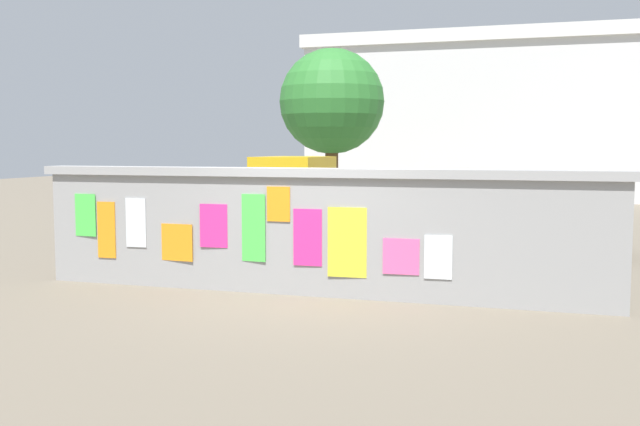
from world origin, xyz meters
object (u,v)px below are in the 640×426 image
(auto_rickshaw_truck, at_px, (247,205))
(motorcycle, at_px, (396,247))
(bicycle_near, at_px, (541,262))
(car_parked, at_px, (512,215))
(tree_roadside, at_px, (332,102))
(person_walking, at_px, (295,216))

(auto_rickshaw_truck, distance_m, motorcycle, 3.89)
(motorcycle, xyz_separation_m, bicycle_near, (2.18, -0.23, -0.10))
(car_parked, bearing_deg, auto_rickshaw_truck, -164.66)
(car_parked, xyz_separation_m, tree_roadside, (-5.36, 5.91, 2.59))
(tree_roadside, bearing_deg, auto_rickshaw_truck, -86.98)
(bicycle_near, height_order, person_walking, person_walking)
(car_parked, distance_m, tree_roadside, 8.38)
(car_parked, xyz_separation_m, motorcycle, (-1.62, -3.28, -0.27))
(car_parked, height_order, tree_roadside, tree_roadside)
(bicycle_near, distance_m, tree_roadside, 11.51)
(auto_rickshaw_truck, xyz_separation_m, person_walking, (1.92, -2.64, 0.09))
(motorcycle, height_order, person_walking, person_walking)
(auto_rickshaw_truck, bearing_deg, car_parked, 15.34)
(car_parked, bearing_deg, motorcycle, -116.29)
(motorcycle, height_order, tree_roadside, tree_roadside)
(bicycle_near, bearing_deg, motorcycle, 173.92)
(car_parked, height_order, person_walking, person_walking)
(car_parked, relative_size, person_walking, 2.44)
(auto_rickshaw_truck, xyz_separation_m, tree_roadside, (-0.38, 7.27, 2.42))
(person_walking, xyz_separation_m, tree_roadside, (-2.30, 9.91, 2.34))
(auto_rickshaw_truck, distance_m, bicycle_near, 5.96)
(tree_roadside, bearing_deg, car_parked, -47.80)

